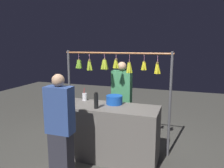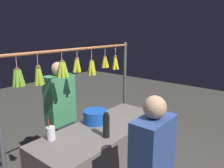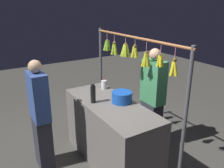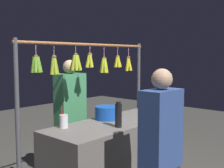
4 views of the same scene
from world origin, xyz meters
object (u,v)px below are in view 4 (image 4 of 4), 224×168
at_px(drink_cup, 64,121).
at_px(customer_person, 161,164).
at_px(vendor_person, 70,123).
at_px(water_bottle, 118,115).
at_px(blue_bucket, 107,113).

height_order(drink_cup, customer_person, customer_person).
relative_size(drink_cup, vendor_person, 0.14).
relative_size(water_bottle, blue_bucket, 0.95).
bearing_deg(water_bottle, vendor_person, -98.93).
xyz_separation_m(blue_bucket, vendor_person, (0.05, -0.59, -0.20)).
height_order(blue_bucket, vendor_person, vendor_person).
relative_size(blue_bucket, drink_cup, 1.22).
xyz_separation_m(water_bottle, drink_cup, (0.39, -0.39, -0.06)).
bearing_deg(water_bottle, drink_cup, -45.11).
height_order(water_bottle, blue_bucket, water_bottle).
distance_m(drink_cup, vendor_person, 0.78).
bearing_deg(customer_person, water_bottle, -110.35).
distance_m(water_bottle, blue_bucket, 0.39).
relative_size(water_bottle, vendor_person, 0.17).
distance_m(blue_bucket, vendor_person, 0.63).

